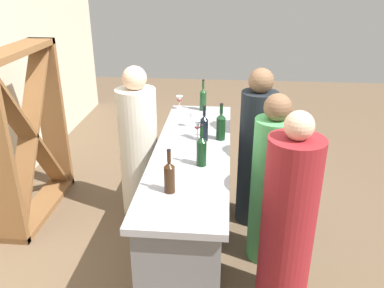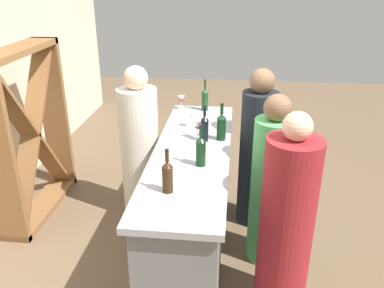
{
  "view_description": "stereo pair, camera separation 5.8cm",
  "coord_description": "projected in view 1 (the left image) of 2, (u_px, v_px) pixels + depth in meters",
  "views": [
    {
      "loc": [
        -3.04,
        -0.28,
        2.36
      ],
      "look_at": [
        0.0,
        0.0,
        1.01
      ],
      "focal_mm": 37.4,
      "sensor_mm": 36.0,
      "label": 1
    },
    {
      "loc": [
        -3.03,
        -0.34,
        2.36
      ],
      "look_at": [
        0.0,
        0.0,
        1.01
      ],
      "focal_mm": 37.4,
      "sensor_mm": 36.0,
      "label": 2
    }
  ],
  "objects": [
    {
      "name": "person_center_guest",
      "position": [
        256.0,
        154.0,
        3.82
      ],
      "size": [
        0.41,
        0.41,
        1.56
      ],
      "rotation": [
        0.0,
        0.0,
        1.31
      ],
      "color": "black",
      "rests_on": "ground"
    },
    {
      "name": "person_left_guest",
      "position": [
        288.0,
        224.0,
        2.8
      ],
      "size": [
        0.48,
        0.48,
        1.55
      ],
      "rotation": [
        0.0,
        0.0,
        1.9
      ],
      "color": "maroon",
      "rests_on": "ground"
    },
    {
      "name": "wine_bottle_rightmost_olive_green",
      "position": [
        203.0,
        99.0,
        4.24
      ],
      "size": [
        0.07,
        0.07,
        0.33
      ],
      "color": "#193D1E",
      "rests_on": "bar_counter"
    },
    {
      "name": "wine_rack",
      "position": [
        29.0,
        136.0,
        3.92
      ],
      "size": [
        1.19,
        0.28,
        1.7
      ],
      "color": "brown",
      "rests_on": "ground"
    },
    {
      "name": "wine_glass_near_center",
      "position": [
        191.0,
        116.0,
        3.8
      ],
      "size": [
        0.07,
        0.07,
        0.15
      ],
      "color": "white",
      "rests_on": "bar_counter"
    },
    {
      "name": "wine_bottle_second_left_dark_green",
      "position": [
        201.0,
        150.0,
        3.04
      ],
      "size": [
        0.08,
        0.08,
        0.33
      ],
      "color": "black",
      "rests_on": "bar_counter"
    },
    {
      "name": "wine_bottle_leftmost_amber_brown",
      "position": [
        169.0,
        176.0,
        2.67
      ],
      "size": [
        0.07,
        0.07,
        0.32
      ],
      "color": "#331E0F",
      "rests_on": "bar_counter"
    },
    {
      "name": "wine_bottle_center_near_black",
      "position": [
        204.0,
        127.0,
        3.48
      ],
      "size": [
        0.07,
        0.07,
        0.32
      ],
      "color": "black",
      "rests_on": "bar_counter"
    },
    {
      "name": "person_right_guest",
      "position": [
        271.0,
        187.0,
        3.32
      ],
      "size": [
        0.4,
        0.4,
        1.5
      ],
      "rotation": [
        0.0,
        0.0,
        1.8
      ],
      "color": "#4CA559",
      "rests_on": "ground"
    },
    {
      "name": "person_server_behind",
      "position": [
        139.0,
        150.0,
        3.95
      ],
      "size": [
        0.44,
        0.44,
        1.55
      ],
      "rotation": [
        0.0,
        0.0,
        -1.75
      ],
      "color": "beige",
      "rests_on": "ground"
    },
    {
      "name": "wine_glass_near_left",
      "position": [
        197.0,
        126.0,
        3.54
      ],
      "size": [
        0.06,
        0.06,
        0.16
      ],
      "color": "white",
      "rests_on": "bar_counter"
    },
    {
      "name": "bar_counter",
      "position": [
        192.0,
        198.0,
        3.55
      ],
      "size": [
        2.31,
        0.64,
        0.96
      ],
      "color": "slate",
      "rests_on": "ground"
    },
    {
      "name": "wine_glass_near_right",
      "position": [
        180.0,
        100.0,
        4.28
      ],
      "size": [
        0.07,
        0.07,
        0.15
      ],
      "color": "white",
      "rests_on": "bar_counter"
    },
    {
      "name": "ground_plane",
      "position": [
        192.0,
        243.0,
        3.74
      ],
      "size": [
        12.0,
        12.0,
        0.0
      ],
      "primitive_type": "plane",
      "color": "brown"
    },
    {
      "name": "wine_bottle_second_right_dark_green",
      "position": [
        221.0,
        126.0,
        3.51
      ],
      "size": [
        0.08,
        0.08,
        0.33
      ],
      "color": "black",
      "rests_on": "bar_counter"
    }
  ]
}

